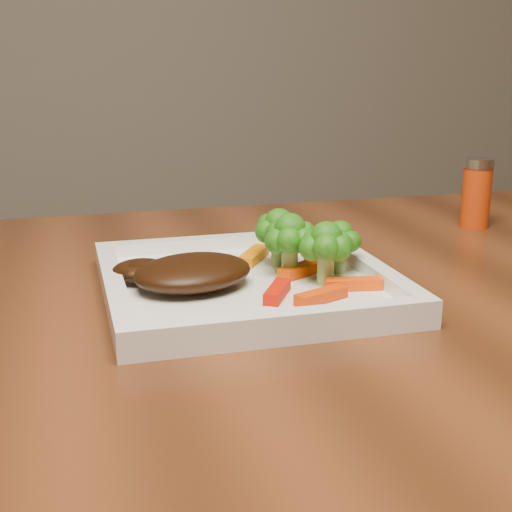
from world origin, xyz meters
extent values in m
cube|color=white|center=(-0.38, -0.13, 0.76)|extent=(0.27, 0.27, 0.01)
ellipsoid|color=black|center=(-0.43, -0.14, 0.78)|extent=(0.14, 0.12, 0.03)
cube|color=#DC3703|center=(-0.33, -0.21, 0.77)|extent=(0.05, 0.03, 0.01)
cube|color=#FF4304|center=(-0.29, -0.18, 0.77)|extent=(0.05, 0.02, 0.01)
cube|color=red|center=(-0.36, -0.19, 0.77)|extent=(0.04, 0.05, 0.01)
cube|color=red|center=(-0.27, -0.10, 0.77)|extent=(0.06, 0.03, 0.01)
cube|color=orange|center=(-0.35, -0.07, 0.77)|extent=(0.05, 0.06, 0.01)
cube|color=#FA4504|center=(-0.31, -0.13, 0.77)|extent=(0.06, 0.05, 0.01)
cylinder|color=red|center=(-0.01, 0.05, 0.80)|extent=(0.04, 0.04, 0.09)
camera|label=1|loc=(-0.54, -0.77, 0.98)|focal=50.00mm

